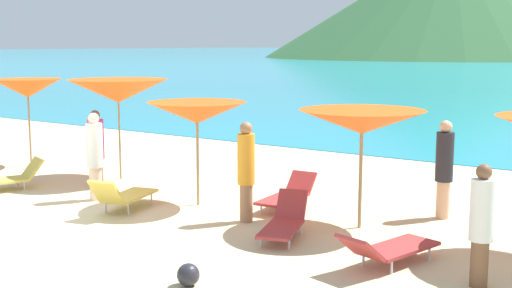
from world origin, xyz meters
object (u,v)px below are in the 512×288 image
(cruise_ship, at_px, (440,26))
(beach_ball, at_px, (188,275))
(lounge_chair_5, at_px, (284,221))
(lounge_chair_6, at_px, (288,194))
(umbrella_1, at_px, (28,88))
(lounge_chair_4, at_px, (12,177))
(lounge_chair_0, at_px, (123,195))
(beachgoer_2, at_px, (444,166))
(lounge_chair_2, at_px, (388,248))
(beachgoer_1, at_px, (96,148))
(beachgoer_4, at_px, (481,222))
(beachgoer_3, at_px, (95,154))
(umbrella_3, at_px, (197,113))
(umbrella_4, at_px, (362,122))
(umbrella_2, at_px, (118,91))
(beachgoer_0, at_px, (246,169))

(cruise_ship, bearing_deg, beach_ball, -71.10)
(lounge_chair_5, bearing_deg, lounge_chair_6, 101.71)
(lounge_chair_5, bearing_deg, umbrella_1, 150.73)
(lounge_chair_4, bearing_deg, lounge_chair_0, 21.36)
(beachgoer_2, height_order, cruise_ship, cruise_ship)
(lounge_chair_2, height_order, lounge_chair_5, lounge_chair_5)
(beachgoer_1, bearing_deg, beachgoer_2, -118.98)
(beachgoer_4, bearing_deg, lounge_chair_5, -23.45)
(beachgoer_3, bearing_deg, beachgoer_1, 154.86)
(umbrella_3, bearing_deg, lounge_chair_4, -163.51)
(cruise_ship, bearing_deg, lounge_chair_4, -72.88)
(beachgoer_3, bearing_deg, lounge_chair_5, 17.70)
(cruise_ship, bearing_deg, umbrella_4, -70.56)
(umbrella_2, relative_size, cruise_ship, 0.06)
(beach_ball, bearing_deg, lounge_chair_5, 93.27)
(beachgoer_4, relative_size, cruise_ship, 0.04)
(lounge_chair_0, relative_size, beachgoer_0, 0.95)
(umbrella_3, xyz_separation_m, beachgoer_1, (-2.78, -0.12, -0.92))
(umbrella_3, bearing_deg, cruise_ship, 107.89)
(beachgoer_2, height_order, beachgoer_3, beachgoer_2)
(umbrella_4, relative_size, beach_ball, 7.37)
(umbrella_3, height_order, lounge_chair_4, umbrella_3)
(lounge_chair_2, bearing_deg, lounge_chair_5, 3.73)
(umbrella_4, bearing_deg, beachgoer_4, -33.50)
(lounge_chair_0, height_order, lounge_chair_5, lounge_chair_0)
(lounge_chair_0, relative_size, beachgoer_2, 0.96)
(lounge_chair_5, xyz_separation_m, beachgoer_4, (3.30, -0.45, 0.60))
(umbrella_1, distance_m, umbrella_3, 6.36)
(lounge_chair_5, distance_m, lounge_chair_6, 1.96)
(beachgoer_3, height_order, beach_ball, beachgoer_3)
(beachgoer_2, xyz_separation_m, cruise_ship, (-62.49, 178.44, 7.44))
(lounge_chair_2, xyz_separation_m, beachgoer_0, (-3.05, 0.78, 0.70))
(beachgoer_2, bearing_deg, cruise_ship, 120.44)
(beachgoer_2, xyz_separation_m, beachgoer_3, (-6.29, -2.63, -0.01))
(umbrella_3, height_order, lounge_chair_5, umbrella_3)
(umbrella_3, bearing_deg, beach_ball, -52.04)
(lounge_chair_5, bearing_deg, beachgoer_0, 140.48)
(lounge_chair_6, height_order, beach_ball, lounge_chair_6)
(lounge_chair_6, distance_m, beachgoer_3, 3.99)
(lounge_chair_5, relative_size, beach_ball, 5.36)
(umbrella_4, bearing_deg, beachgoer_3, -167.37)
(lounge_chair_0, height_order, cruise_ship, cruise_ship)
(beachgoer_1, bearing_deg, beachgoer_3, -176.97)
(umbrella_1, bearing_deg, beachgoer_1, -14.48)
(lounge_chair_4, bearing_deg, umbrella_3, 37.10)
(umbrella_1, xyz_separation_m, beach_ball, (9.04, -4.29, -1.87))
(beachgoer_1, bearing_deg, cruise_ship, -26.75)
(lounge_chair_2, xyz_separation_m, lounge_chair_4, (-8.79, 0.01, 0.02))
(umbrella_4, relative_size, lounge_chair_4, 1.49)
(umbrella_2, relative_size, lounge_chair_5, 1.56)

